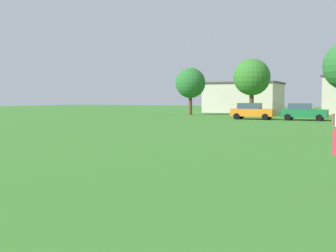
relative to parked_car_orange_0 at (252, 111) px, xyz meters
name	(u,v)px	position (x,y,z in m)	size (l,w,h in m)	color
ground_plane	(275,129)	(4.88, -12.65, -0.86)	(160.00, 160.00, 0.00)	#387528
parked_car_orange_0	(252,111)	(0.00, 0.00, 0.00)	(4.30, 2.02, 1.68)	orange
parked_car_green_1	(304,112)	(5.05, 0.28, 0.00)	(4.30, 2.02, 1.68)	#196B38
tree_far_left	(190,83)	(-10.15, 7.86, 3.25)	(3.91, 3.91, 6.09)	brown
tree_left	(252,77)	(-2.13, 7.99, 3.85)	(4.47, 4.47, 6.97)	brown
house_left	(244,97)	(-6.49, 20.51, 1.44)	(10.91, 9.33, 4.57)	beige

